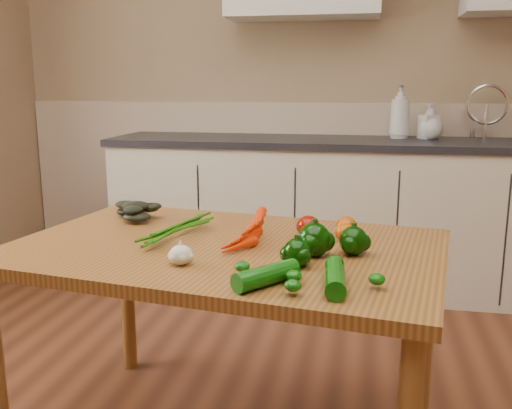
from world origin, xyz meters
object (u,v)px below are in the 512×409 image
at_px(zucchini_a, 335,277).
at_px(leafy_greens, 138,207).
at_px(pepper_c, 297,253).
at_px(soap_bottle_a, 400,111).
at_px(zucchini_b, 266,276).
at_px(pepper_b, 353,241).
at_px(table, 226,268).
at_px(soap_bottle_c, 431,124).
at_px(garlic_bulb, 181,255).
at_px(carrot_bunch, 226,231).
at_px(tomato_a, 308,226).
at_px(soap_bottle_b, 429,121).
at_px(pepper_a, 314,240).
at_px(tomato_c, 345,232).
at_px(tomato_b, 346,227).

bearing_deg(zucchini_a, leafy_greens, 142.18).
bearing_deg(pepper_c, zucchini_a, -53.05).
relative_size(soap_bottle_a, zucchini_b, 1.65).
xyz_separation_m(pepper_b, zucchini_b, (-0.21, -0.31, -0.02)).
height_order(table, soap_bottle_c, soap_bottle_c).
bearing_deg(soap_bottle_a, garlic_bulb, -102.48).
relative_size(soap_bottle_a, carrot_bunch, 1.27).
xyz_separation_m(leafy_greens, tomato_a, (0.65, -0.13, -0.01)).
height_order(soap_bottle_b, zucchini_b, soap_bottle_b).
xyz_separation_m(tomato_a, zucchini_a, (0.12, -0.47, -0.01)).
bearing_deg(soap_bottle_b, pepper_a, -42.35).
bearing_deg(zucchini_a, pepper_b, 82.71).
bearing_deg(zucchini_a, pepper_c, 126.95).
distance_m(soap_bottle_a, zucchini_a, 2.17).
relative_size(pepper_c, tomato_c, 1.24).
height_order(soap_bottle_a, soap_bottle_c, soap_bottle_a).
distance_m(table, zucchini_b, 0.41).
distance_m(soap_bottle_a, tomato_a, 1.73).
bearing_deg(soap_bottle_c, tomato_a, 70.25).
relative_size(table, soap_bottle_a, 4.59).
bearing_deg(pepper_b, tomato_b, 97.72).
height_order(soap_bottle_a, tomato_b, soap_bottle_a).
distance_m(soap_bottle_a, garlic_bulb, 2.17).
bearing_deg(tomato_b, soap_bottle_b, 75.93).
bearing_deg(tomato_a, tomato_b, 15.21).
xyz_separation_m(carrot_bunch, zucchini_b, (0.20, -0.39, -0.01)).
relative_size(table, tomato_c, 22.82).
height_order(table, tomato_c, tomato_c).
bearing_deg(pepper_a, soap_bottle_b, 75.22).
distance_m(leafy_greens, zucchini_b, 0.86).
bearing_deg(pepper_a, carrot_bunch, 159.89).
height_order(carrot_bunch, pepper_c, pepper_c).
relative_size(leafy_greens, zucchini_b, 1.00).
relative_size(tomato_a, tomato_b, 1.09).
xyz_separation_m(pepper_b, tomato_a, (-0.15, 0.17, -0.01)).
relative_size(soap_bottle_a, soap_bottle_c, 1.79).
distance_m(pepper_b, tomato_a, 0.23).
distance_m(tomato_a, tomato_c, 0.13).
bearing_deg(pepper_c, soap_bottle_b, 74.96).
bearing_deg(carrot_bunch, zucchini_a, -36.21).
distance_m(soap_bottle_c, garlic_bulb, 2.21).
height_order(leafy_greens, zucchini_b, leafy_greens).
xyz_separation_m(leafy_greens, zucchini_b, (0.60, -0.61, -0.02)).
bearing_deg(zucchini_a, carrot_bunch, 135.35).
xyz_separation_m(garlic_bulb, pepper_b, (0.48, 0.19, 0.01)).
bearing_deg(soap_bottle_c, pepper_a, 73.30).
relative_size(pepper_b, zucchini_b, 0.44).
bearing_deg(table, soap_bottle_a, 79.66).
distance_m(pepper_a, zucchini_b, 0.29).
bearing_deg(tomato_c, zucchini_b, -111.44).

